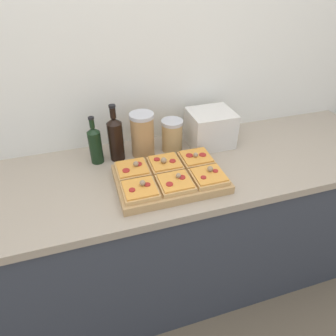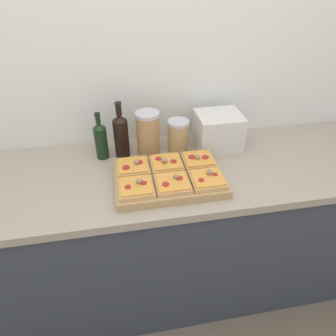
{
  "view_description": "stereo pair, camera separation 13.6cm",
  "coord_description": "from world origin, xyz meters",
  "px_view_note": "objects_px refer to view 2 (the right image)",
  "views": [
    {
      "loc": [
        -0.27,
        -0.81,
        1.77
      ],
      "look_at": [
        0.06,
        0.25,
        0.97
      ],
      "focal_mm": 32.0,
      "sensor_mm": 36.0,
      "label": 1
    },
    {
      "loc": [
        -0.14,
        -0.85,
        1.77
      ],
      "look_at": [
        0.06,
        0.25,
        0.97
      ],
      "focal_mm": 32.0,
      "sensor_mm": 36.0,
      "label": 2
    }
  ],
  "objects_px": {
    "cutting_board": "(169,179)",
    "olive_oil_bottle": "(101,140)",
    "grain_jar_tall": "(149,133)",
    "wine_bottle": "(121,135)",
    "grain_jar_short": "(178,136)",
    "toaster_oven": "(218,131)"
  },
  "relations": [
    {
      "from": "cutting_board",
      "to": "grain_jar_tall",
      "type": "bearing_deg",
      "value": 101.56
    },
    {
      "from": "wine_bottle",
      "to": "grain_jar_short",
      "type": "bearing_deg",
      "value": 0.0
    },
    {
      "from": "wine_bottle",
      "to": "toaster_oven",
      "type": "height_order",
      "value": "wine_bottle"
    },
    {
      "from": "olive_oil_bottle",
      "to": "grain_jar_tall",
      "type": "xyz_separation_m",
      "value": [
        0.24,
        0.0,
        0.01
      ]
    },
    {
      "from": "olive_oil_bottle",
      "to": "toaster_oven",
      "type": "xyz_separation_m",
      "value": [
        0.61,
        -0.0,
        -0.01
      ]
    },
    {
      "from": "grain_jar_tall",
      "to": "grain_jar_short",
      "type": "bearing_deg",
      "value": 0.0
    },
    {
      "from": "wine_bottle",
      "to": "grain_jar_short",
      "type": "relative_size",
      "value": 1.72
    },
    {
      "from": "olive_oil_bottle",
      "to": "wine_bottle",
      "type": "height_order",
      "value": "wine_bottle"
    },
    {
      "from": "grain_jar_short",
      "to": "wine_bottle",
      "type": "bearing_deg",
      "value": -180.0
    },
    {
      "from": "cutting_board",
      "to": "wine_bottle",
      "type": "bearing_deg",
      "value": 125.85
    },
    {
      "from": "wine_bottle",
      "to": "grain_jar_short",
      "type": "height_order",
      "value": "wine_bottle"
    },
    {
      "from": "grain_jar_tall",
      "to": "toaster_oven",
      "type": "bearing_deg",
      "value": -0.13
    },
    {
      "from": "olive_oil_bottle",
      "to": "grain_jar_tall",
      "type": "height_order",
      "value": "olive_oil_bottle"
    },
    {
      "from": "wine_bottle",
      "to": "grain_jar_tall",
      "type": "height_order",
      "value": "wine_bottle"
    },
    {
      "from": "olive_oil_bottle",
      "to": "grain_jar_short",
      "type": "relative_size",
      "value": 1.45
    },
    {
      "from": "toaster_oven",
      "to": "cutting_board",
      "type": "bearing_deg",
      "value": -139.25
    },
    {
      "from": "cutting_board",
      "to": "olive_oil_bottle",
      "type": "relative_size",
      "value": 1.98
    },
    {
      "from": "olive_oil_bottle",
      "to": "wine_bottle",
      "type": "relative_size",
      "value": 0.84
    },
    {
      "from": "grain_jar_tall",
      "to": "wine_bottle",
      "type": "bearing_deg",
      "value": 180.0
    },
    {
      "from": "olive_oil_bottle",
      "to": "wine_bottle",
      "type": "xyz_separation_m",
      "value": [
        0.1,
        0.0,
        0.02
      ]
    },
    {
      "from": "wine_bottle",
      "to": "grain_jar_tall",
      "type": "bearing_deg",
      "value": 0.0
    },
    {
      "from": "cutting_board",
      "to": "olive_oil_bottle",
      "type": "xyz_separation_m",
      "value": [
        -0.3,
        0.27,
        0.08
      ]
    }
  ]
}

